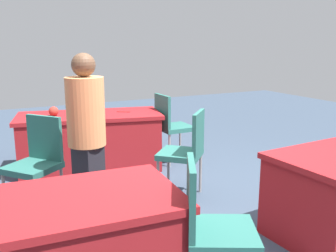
{
  "coord_description": "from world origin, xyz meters",
  "views": [
    {
      "loc": [
        1.8,
        3.02,
        1.7
      ],
      "look_at": [
        0.2,
        -0.13,
        0.9
      ],
      "focal_mm": 40.63,
      "sensor_mm": 36.0,
      "label": 1
    }
  ],
  "objects_px": {
    "chair_near_front": "(211,223)",
    "chair_aisle": "(171,123)",
    "table_foreground": "(91,141)",
    "yarn_ball": "(54,111)",
    "laptop_silver": "(85,112)",
    "scissors_red": "(123,112)",
    "chair_tucked_left": "(37,159)",
    "chair_by_pillar": "(187,148)",
    "person_attendee_standing": "(87,133)"
  },
  "relations": [
    {
      "from": "chair_near_front",
      "to": "chair_tucked_left",
      "type": "height_order",
      "value": "chair_near_front"
    },
    {
      "from": "chair_near_front",
      "to": "chair_tucked_left",
      "type": "relative_size",
      "value": 1.0
    },
    {
      "from": "chair_by_pillar",
      "to": "yarn_ball",
      "type": "distance_m",
      "value": 1.89
    },
    {
      "from": "scissors_red",
      "to": "person_attendee_standing",
      "type": "bearing_deg",
      "value": -88.34
    },
    {
      "from": "chair_near_front",
      "to": "chair_aisle",
      "type": "relative_size",
      "value": 1.0
    },
    {
      "from": "chair_near_front",
      "to": "chair_aisle",
      "type": "distance_m",
      "value": 2.99
    },
    {
      "from": "chair_near_front",
      "to": "chair_aisle",
      "type": "bearing_deg",
      "value": -174.66
    },
    {
      "from": "laptop_silver",
      "to": "scissors_red",
      "type": "relative_size",
      "value": 2.19
    },
    {
      "from": "table_foreground",
      "to": "scissors_red",
      "type": "xyz_separation_m",
      "value": [
        -0.45,
        0.07,
        0.38
      ]
    },
    {
      "from": "person_attendee_standing",
      "to": "laptop_silver",
      "type": "relative_size",
      "value": 4.04
    },
    {
      "from": "table_foreground",
      "to": "chair_near_front",
      "type": "height_order",
      "value": "chair_near_front"
    },
    {
      "from": "chair_near_front",
      "to": "chair_tucked_left",
      "type": "bearing_deg",
      "value": -130.21
    },
    {
      "from": "chair_near_front",
      "to": "yarn_ball",
      "type": "bearing_deg",
      "value": -145.06
    },
    {
      "from": "chair_near_front",
      "to": "chair_by_pillar",
      "type": "distance_m",
      "value": 1.72
    },
    {
      "from": "table_foreground",
      "to": "chair_by_pillar",
      "type": "xyz_separation_m",
      "value": [
        -0.66,
        1.43,
        0.18
      ]
    },
    {
      "from": "table_foreground",
      "to": "scissors_red",
      "type": "bearing_deg",
      "value": 171.2
    },
    {
      "from": "chair_by_pillar",
      "to": "yarn_ball",
      "type": "relative_size",
      "value": 7.96
    },
    {
      "from": "laptop_silver",
      "to": "yarn_ball",
      "type": "distance_m",
      "value": 0.39
    },
    {
      "from": "chair_near_front",
      "to": "chair_aisle",
      "type": "xyz_separation_m",
      "value": [
        -1.14,
        -2.76,
        -0.0
      ]
    },
    {
      "from": "chair_by_pillar",
      "to": "person_attendee_standing",
      "type": "xyz_separation_m",
      "value": [
        1.11,
        0.13,
        0.32
      ]
    },
    {
      "from": "table_foreground",
      "to": "yarn_ball",
      "type": "relative_size",
      "value": 16.31
    },
    {
      "from": "table_foreground",
      "to": "chair_tucked_left",
      "type": "xyz_separation_m",
      "value": [
        0.83,
        1.07,
        0.18
      ]
    },
    {
      "from": "chair_near_front",
      "to": "chair_by_pillar",
      "type": "xyz_separation_m",
      "value": [
        -0.71,
        -1.56,
        -0.0
      ]
    },
    {
      "from": "table_foreground",
      "to": "chair_tucked_left",
      "type": "bearing_deg",
      "value": 52.11
    },
    {
      "from": "table_foreground",
      "to": "chair_aisle",
      "type": "height_order",
      "value": "chair_aisle"
    },
    {
      "from": "table_foreground",
      "to": "laptop_silver",
      "type": "height_order",
      "value": "laptop_silver"
    },
    {
      "from": "chair_tucked_left",
      "to": "laptop_silver",
      "type": "xyz_separation_m",
      "value": [
        -0.77,
        -1.06,
        0.23
      ]
    },
    {
      "from": "chair_near_front",
      "to": "scissors_red",
      "type": "distance_m",
      "value": 2.98
    },
    {
      "from": "chair_near_front",
      "to": "yarn_ball",
      "type": "distance_m",
      "value": 3.11
    },
    {
      "from": "chair_aisle",
      "to": "chair_by_pillar",
      "type": "bearing_deg",
      "value": -20.19
    },
    {
      "from": "person_attendee_standing",
      "to": "scissors_red",
      "type": "relative_size",
      "value": 8.87
    },
    {
      "from": "person_attendee_standing",
      "to": "yarn_ball",
      "type": "xyz_separation_m",
      "value": [
        -0.01,
        -1.64,
        -0.07
      ]
    },
    {
      "from": "chair_aisle",
      "to": "laptop_silver",
      "type": "height_order",
      "value": "chair_aisle"
    },
    {
      "from": "chair_tucked_left",
      "to": "chair_aisle",
      "type": "relative_size",
      "value": 1.0
    },
    {
      "from": "table_foreground",
      "to": "yarn_ball",
      "type": "bearing_deg",
      "value": -10.06
    },
    {
      "from": "laptop_silver",
      "to": "scissors_red",
      "type": "height_order",
      "value": "laptop_silver"
    },
    {
      "from": "chair_tucked_left",
      "to": "laptop_silver",
      "type": "bearing_deg",
      "value": -74.62
    },
    {
      "from": "chair_by_pillar",
      "to": "table_foreground",
      "type": "bearing_deg",
      "value": 68.54
    },
    {
      "from": "table_foreground",
      "to": "person_attendee_standing",
      "type": "xyz_separation_m",
      "value": [
        0.45,
        1.56,
        0.51
      ]
    },
    {
      "from": "chair_near_front",
      "to": "scissors_red",
      "type": "xyz_separation_m",
      "value": [
        -0.51,
        -2.93,
        0.19
      ]
    },
    {
      "from": "yarn_ball",
      "to": "chair_near_front",
      "type": "bearing_deg",
      "value": 97.15
    },
    {
      "from": "yarn_ball",
      "to": "chair_by_pillar",
      "type": "bearing_deg",
      "value": 126.09
    },
    {
      "from": "chair_aisle",
      "to": "yarn_ball",
      "type": "distance_m",
      "value": 1.58
    },
    {
      "from": "chair_near_front",
      "to": "scissors_red",
      "type": "height_order",
      "value": "chair_near_front"
    },
    {
      "from": "table_foreground",
      "to": "chair_aisle",
      "type": "distance_m",
      "value": 1.13
    },
    {
      "from": "chair_tucked_left",
      "to": "yarn_ball",
      "type": "xyz_separation_m",
      "value": [
        -0.39,
        -1.15,
        0.25
      ]
    },
    {
      "from": "table_foreground",
      "to": "chair_by_pillar",
      "type": "distance_m",
      "value": 1.59
    },
    {
      "from": "chair_by_pillar",
      "to": "laptop_silver",
      "type": "bearing_deg",
      "value": 70.88
    },
    {
      "from": "chair_near_front",
      "to": "chair_by_pillar",
      "type": "height_order",
      "value": "chair_near_front"
    },
    {
      "from": "table_foreground",
      "to": "chair_tucked_left",
      "type": "distance_m",
      "value": 1.37
    }
  ]
}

